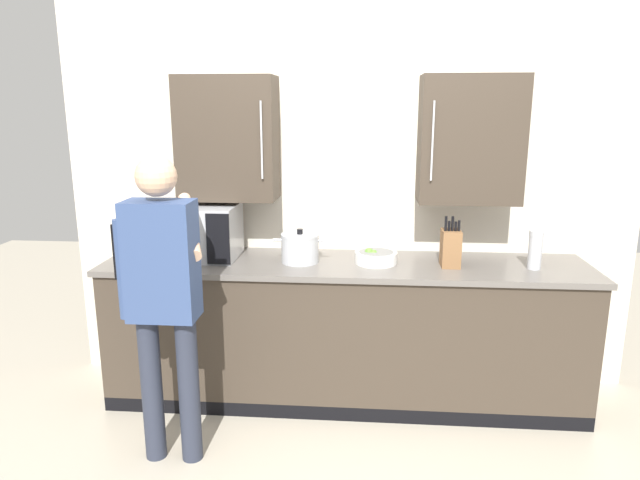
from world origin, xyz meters
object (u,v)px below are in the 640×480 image
(microwave_oven, at_px, (193,232))
(fruit_bowl, at_px, (376,257))
(person_figure, at_px, (163,286))
(stock_pot, at_px, (300,248))
(thermos_flask, at_px, (535,250))
(knife_block, at_px, (451,248))

(microwave_oven, height_order, fruit_bowl, microwave_oven)
(person_figure, bearing_deg, fruit_bowl, 33.86)
(microwave_oven, relative_size, stock_pot, 2.24)
(microwave_oven, xyz_separation_m, thermos_flask, (2.08, -0.08, -0.05))
(thermos_flask, relative_size, person_figure, 0.14)
(stock_pot, distance_m, knife_block, 0.91)
(stock_pot, distance_m, thermos_flask, 1.40)
(fruit_bowl, relative_size, person_figure, 0.16)
(thermos_flask, xyz_separation_m, person_figure, (-2.01, -0.67, -0.06))
(microwave_oven, bearing_deg, fruit_bowl, -1.72)
(stock_pot, relative_size, knife_block, 1.07)
(stock_pot, bearing_deg, fruit_bowl, 1.74)
(knife_block, height_order, fruit_bowl, knife_block)
(stock_pot, bearing_deg, thermos_flask, -1.48)
(fruit_bowl, bearing_deg, person_figure, -146.14)
(knife_block, bearing_deg, person_figure, -155.59)
(fruit_bowl, bearing_deg, thermos_flask, -3.09)
(knife_block, relative_size, fruit_bowl, 1.20)
(knife_block, xyz_separation_m, fruit_bowl, (-0.44, 0.03, -0.07))
(microwave_oven, xyz_separation_m, fruit_bowl, (1.15, -0.03, -0.13))
(microwave_oven, relative_size, thermos_flask, 3.21)
(stock_pot, height_order, person_figure, person_figure)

